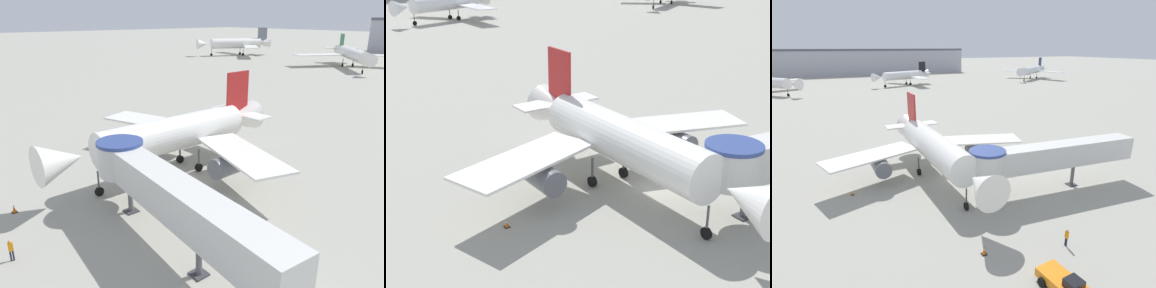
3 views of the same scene
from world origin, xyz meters
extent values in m
plane|color=#9E9B8E|center=(0.00, 0.00, 0.00)|extent=(800.00, 800.00, 0.00)
cylinder|color=white|center=(-2.50, 0.99, 4.44)|extent=(4.13, 17.98, 3.71)
cone|color=white|center=(-2.21, -11.48, 4.44)|extent=(3.81, 4.17, 3.71)
cone|color=white|center=(-2.74, 11.24, 4.44)|extent=(3.84, 5.66, 3.71)
cube|color=white|center=(-10.40, 3.20, 3.79)|extent=(12.77, 8.13, 0.22)
cube|color=white|center=(5.29, 3.57, 3.79)|extent=(12.75, 7.66, 0.22)
cube|color=#B21E1E|center=(-2.73, 10.96, 7.78)|extent=(0.32, 3.59, 4.83)
cube|color=white|center=(-2.74, 11.52, 5.09)|extent=(8.21, 2.70, 0.18)
cylinder|color=#565960|center=(-9.42, 2.20, 2.52)|extent=(2.13, 3.63, 2.04)
cylinder|color=#565960|center=(4.36, 2.52, 2.52)|extent=(2.13, 3.63, 2.04)
cylinder|color=#4C4C51|center=(-2.29, -8.10, 1.52)|extent=(0.18, 0.18, 2.14)
cylinder|color=black|center=(-2.29, -8.10, 0.45)|extent=(0.28, 0.91, 0.90)
cylinder|color=#4C4C51|center=(-4.22, 3.19, 1.52)|extent=(0.22, 0.22, 2.14)
cylinder|color=black|center=(-4.22, 3.19, 0.45)|extent=(0.42, 0.91, 0.90)
cylinder|color=#4C4C51|center=(-0.88, 3.27, 1.52)|extent=(0.22, 0.22, 2.14)
cylinder|color=black|center=(-0.88, 3.27, 0.45)|extent=(0.42, 0.91, 0.90)
cube|color=silver|center=(10.70, -8.01, 4.48)|extent=(20.18, 4.28, 2.80)
cylinder|color=silver|center=(0.72, -7.16, 4.48)|extent=(3.90, 3.90, 2.80)
cylinder|color=navy|center=(0.72, -7.16, 6.03)|extent=(4.10, 4.10, 0.30)
cylinder|color=#56565B|center=(2.32, -7.30, 1.54)|extent=(0.44, 0.44, 3.08)
cube|color=#333338|center=(2.32, -7.30, 0.06)|extent=(1.10, 1.10, 0.12)
cylinder|color=#56565B|center=(12.70, -8.18, 1.54)|extent=(0.44, 0.44, 3.08)
cube|color=#333338|center=(12.70, -8.18, 0.06)|extent=(1.10, 1.10, 0.12)
cube|color=black|center=(-4.06, -15.41, 0.02)|extent=(0.47, 0.47, 0.04)
cone|color=orange|center=(-4.06, -15.41, 0.41)|extent=(0.32, 0.32, 0.74)
cylinder|color=white|center=(-4.06, -15.41, 0.50)|extent=(0.18, 0.18, 0.09)
cube|color=black|center=(-13.27, 0.83, 0.02)|extent=(0.40, 0.40, 0.04)
cone|color=orange|center=(-13.27, 0.83, 0.35)|extent=(0.27, 0.27, 0.62)
cylinder|color=white|center=(-13.27, 0.83, 0.42)|extent=(0.15, 0.15, 0.07)
cylinder|color=#1E2338|center=(3.16, -17.37, 0.41)|extent=(0.12, 0.12, 0.83)
cylinder|color=#1E2338|center=(3.13, -17.54, 0.41)|extent=(0.12, 0.12, 0.83)
cube|color=orange|center=(3.15, -17.46, 1.16)|extent=(0.23, 0.35, 0.66)
sphere|color=tan|center=(3.15, -17.46, 1.60)|extent=(0.22, 0.22, 0.22)
cylinder|color=white|center=(-89.78, 99.55, 5.07)|extent=(13.20, 21.90, 4.21)
cone|color=white|center=(-96.16, 85.86, 5.07)|extent=(5.77, 5.97, 4.21)
cone|color=white|center=(-84.46, 110.95, 5.07)|extent=(6.48, 7.50, 4.21)
cube|color=white|center=(-97.25, 106.35, 4.34)|extent=(15.62, 7.10, 0.22)
cube|color=white|center=(-79.76, 98.20, 4.34)|extent=(14.65, 14.17, 0.22)
cube|color=slate|center=(-84.60, 110.66, 8.86)|extent=(2.04, 4.01, 5.47)
cube|color=white|center=(-84.33, 111.23, 5.81)|extent=(10.57, 7.07, 0.18)
cylinder|color=#4C4C51|center=(-94.48, 89.47, 1.76)|extent=(0.18, 0.18, 2.42)
cylinder|color=black|center=(-94.48, 89.47, 0.55)|extent=(0.70, 1.11, 1.10)
cylinder|color=#4C4C51|center=(-90.32, 102.87, 1.76)|extent=(0.22, 0.22, 2.42)
cylinder|color=black|center=(-90.32, 102.87, 0.55)|extent=(0.83, 1.17, 1.10)
cylinder|color=#4C4C51|center=(-86.89, 101.27, 1.76)|extent=(0.22, 0.22, 2.42)
cylinder|color=black|center=(-86.89, 101.27, 0.55)|extent=(0.83, 1.17, 1.10)
cylinder|color=white|center=(-35.80, 98.93, 4.56)|extent=(22.07, 23.14, 3.73)
cone|color=white|center=(-23.70, 86.05, 4.56)|extent=(5.52, 5.54, 3.73)
cone|color=white|center=(-46.37, 110.17, 4.56)|extent=(6.55, 6.63, 3.73)
cube|color=white|center=(-45.43, 94.49, 3.90)|extent=(13.21, 17.28, 0.22)
cube|color=white|center=(-30.78, 108.27, 3.90)|extent=(17.41, 12.47, 0.22)
cube|color=#1E6638|center=(-46.17, 109.97, 7.91)|extent=(3.55, 3.76, 4.85)
cube|color=white|center=(-46.56, 110.38, 5.21)|extent=(10.48, 10.15, 0.18)
cylinder|color=#4C4C51|center=(-26.55, 89.09, 1.62)|extent=(0.18, 0.18, 2.14)
cylinder|color=black|center=(-26.55, 89.09, 0.55)|extent=(0.94, 0.98, 1.10)
cylinder|color=#4C4C51|center=(-39.44, 100.35, 1.62)|extent=(0.22, 0.22, 2.14)
cylinder|color=black|center=(-39.44, 100.35, 0.55)|extent=(1.04, 1.08, 1.10)
cylinder|color=#4C4C51|center=(-36.99, 102.65, 1.62)|extent=(0.22, 0.22, 2.14)
cylinder|color=black|center=(-36.99, 102.65, 0.55)|extent=(1.04, 1.08, 1.10)
camera|label=1|loc=(28.63, -21.77, 16.51)|focal=35.00mm
camera|label=2|loc=(-27.18, -30.58, 19.54)|focal=50.00mm
camera|label=3|loc=(-14.70, -34.20, 17.04)|focal=28.00mm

